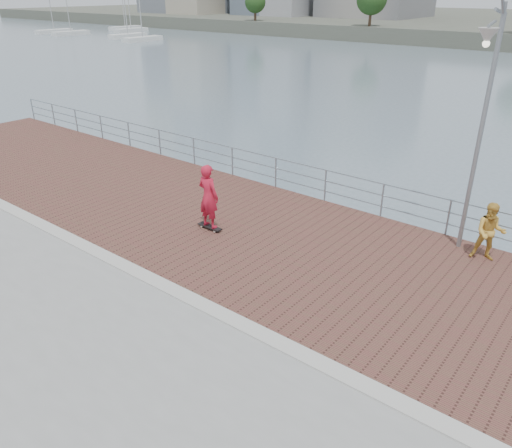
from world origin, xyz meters
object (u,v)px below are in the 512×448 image
Objects in this scene: guardrail at (353,189)px; skateboarder at (208,196)px; bystander at (490,232)px; street_lamp at (484,92)px.

skateboarder is at bearing -122.29° from guardrail.
guardrail is 4.47m from bystander.
guardrail is 24.69× the size of bystander.
bystander is at bearing -154.10° from skateboarder.
skateboarder is 1.22× the size of bystander.
street_lamp is (3.62, -0.94, 3.61)m from guardrail.
street_lamp reaches higher than skateboarder.
street_lamp is at bearing 172.59° from bystander.
bystander is at bearing 10.31° from street_lamp.
bystander reaches higher than guardrail.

